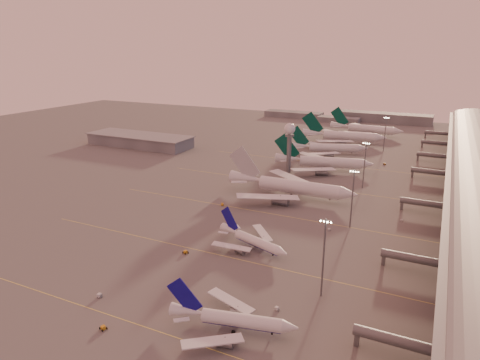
% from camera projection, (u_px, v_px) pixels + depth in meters
% --- Properties ---
extents(ground, '(700.00, 700.00, 0.00)m').
position_uv_depth(ground, '(162.00, 257.00, 152.26)').
color(ground, '#52504F').
rests_on(ground, ground).
extents(taxiway_markings, '(180.00, 185.25, 0.02)m').
position_uv_depth(taxiway_markings, '(293.00, 217.00, 187.99)').
color(taxiway_markings, '#ECD853').
rests_on(taxiway_markings, ground).
extents(hangar, '(82.00, 27.00, 8.50)m').
position_uv_depth(hangar, '(140.00, 140.00, 321.04)').
color(hangar, slate).
rests_on(hangar, ground).
extents(radar_tower, '(6.40, 6.40, 31.10)m').
position_uv_depth(radar_tower, '(289.00, 138.00, 247.12)').
color(radar_tower, slate).
rests_on(radar_tower, ground).
extents(mast_a, '(3.60, 0.56, 25.00)m').
position_uv_depth(mast_a, '(324.00, 255.00, 124.14)').
color(mast_a, slate).
rests_on(mast_a, ground).
extents(mast_b, '(3.60, 0.56, 25.00)m').
position_uv_depth(mast_b, '(352.00, 196.00, 172.68)').
color(mast_b, slate).
rests_on(mast_b, ground).
extents(mast_c, '(3.60, 0.56, 25.00)m').
position_uv_depth(mast_c, '(365.00, 163.00, 222.05)').
color(mast_c, slate).
rests_on(mast_c, ground).
extents(mast_d, '(3.60, 0.56, 25.00)m').
position_uv_depth(mast_d, '(385.00, 133.00, 300.27)').
color(mast_d, slate).
rests_on(mast_d, ground).
extents(distant_horizon, '(165.00, 37.50, 9.00)m').
position_uv_depth(distant_horizon, '(355.00, 117.00, 429.61)').
color(distant_horizon, slate).
rests_on(distant_horizon, ground).
extents(narrowbody_near, '(34.78, 27.47, 13.76)m').
position_uv_depth(narrowbody_near, '(233.00, 321.00, 111.87)').
color(narrowbody_near, silver).
rests_on(narrowbody_near, ground).
extents(narrowbody_mid, '(31.84, 24.97, 12.93)m').
position_uv_depth(narrowbody_mid, '(253.00, 242.00, 157.88)').
color(narrowbody_mid, silver).
rests_on(narrowbody_mid, ground).
extents(widebody_white, '(66.49, 53.30, 23.40)m').
position_uv_depth(widebody_white, '(291.00, 189.00, 211.59)').
color(widebody_white, silver).
rests_on(widebody_white, ground).
extents(greentail_a, '(58.72, 46.94, 21.60)m').
position_uv_depth(greentail_a, '(324.00, 164.00, 257.86)').
color(greentail_a, silver).
rests_on(greentail_a, ground).
extents(greentail_b, '(52.01, 41.27, 19.73)m').
position_uv_depth(greentail_b, '(328.00, 149.00, 295.83)').
color(greentail_b, silver).
rests_on(greentail_b, ground).
extents(greentail_c, '(63.96, 51.27, 23.37)m').
position_uv_depth(greentail_c, '(344.00, 138.00, 330.23)').
color(greentail_c, silver).
rests_on(greentail_c, ground).
extents(greentail_d, '(61.36, 49.48, 22.28)m').
position_uv_depth(greentail_d, '(366.00, 130.00, 360.54)').
color(greentail_d, silver).
rests_on(greentail_d, ground).
extents(gsv_truck_a, '(6.24, 2.89, 2.43)m').
position_uv_depth(gsv_truck_a, '(101.00, 294.00, 127.04)').
color(gsv_truck_a, silver).
rests_on(gsv_truck_a, ground).
extents(gsv_tug_near, '(3.29, 4.15, 1.03)m').
position_uv_depth(gsv_tug_near, '(103.00, 328.00, 112.76)').
color(gsv_tug_near, orange).
rests_on(gsv_tug_near, ground).
extents(gsv_catering_a, '(5.29, 3.37, 4.02)m').
position_uv_depth(gsv_catering_a, '(278.00, 304.00, 120.58)').
color(gsv_catering_a, silver).
rests_on(gsv_catering_a, ground).
extents(gsv_tug_mid, '(4.34, 3.47, 1.08)m').
position_uv_depth(gsv_tug_mid, '(186.00, 252.00, 154.23)').
color(gsv_tug_mid, orange).
rests_on(gsv_tug_mid, ground).
extents(gsv_truck_b, '(5.09, 2.90, 1.94)m').
position_uv_depth(gsv_truck_b, '(330.00, 228.00, 173.37)').
color(gsv_truck_b, silver).
rests_on(gsv_truck_b, ground).
extents(gsv_truck_c, '(6.48, 4.81, 2.49)m').
position_uv_depth(gsv_truck_c, '(223.00, 203.00, 200.62)').
color(gsv_truck_c, orange).
rests_on(gsv_truck_c, ground).
extents(gsv_catering_b, '(4.83, 2.64, 3.80)m').
position_uv_depth(gsv_catering_b, '(402.00, 217.00, 182.24)').
color(gsv_catering_b, silver).
rests_on(gsv_catering_b, ground).
extents(gsv_tug_far, '(3.27, 4.17, 1.04)m').
position_uv_depth(gsv_tug_far, '(293.00, 185.00, 229.46)').
color(gsv_tug_far, silver).
rests_on(gsv_tug_far, ground).
extents(gsv_truck_d, '(3.89, 5.52, 2.11)m').
position_uv_depth(gsv_truck_d, '(241.00, 163.00, 269.27)').
color(gsv_truck_d, silver).
rests_on(gsv_truck_d, ground).
extents(gsv_tug_hangar, '(3.63, 2.81, 0.91)m').
position_uv_depth(gsv_tug_hangar, '(385.00, 164.00, 270.42)').
color(gsv_tug_hangar, orange).
rests_on(gsv_tug_hangar, ground).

